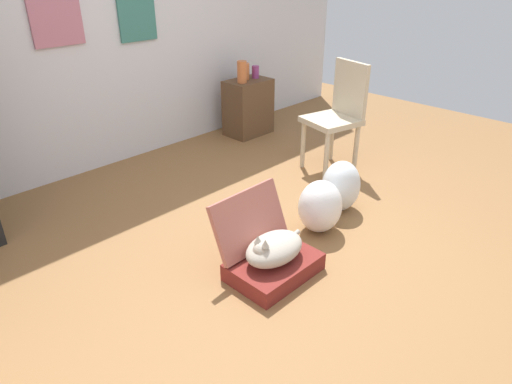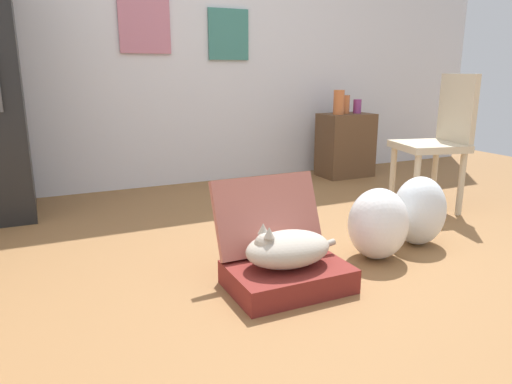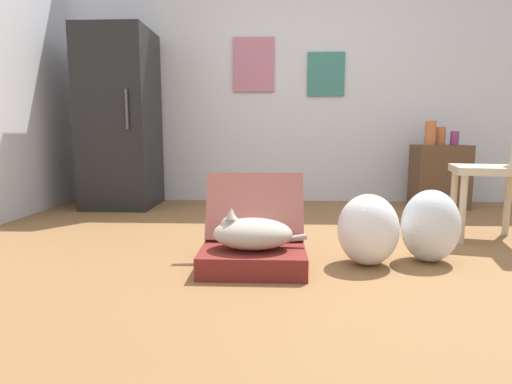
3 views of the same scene
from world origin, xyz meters
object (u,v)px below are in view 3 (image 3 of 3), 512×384
vase_tall (430,133)px  vase_short (455,138)px  vase_round (440,136)px  plastic_bag_white (368,230)px  plastic_bag_clear (430,226)px  suitcase_base (253,259)px  cat (251,233)px  side_table (439,177)px  chair (502,161)px  refrigerator (120,120)px

vase_tall → vase_short: 0.26m
vase_round → plastic_bag_white: bearing=-120.0°
vase_short → vase_round: vase_round is taller
plastic_bag_clear → vase_round: (0.72, 1.81, 0.49)m
suitcase_base → vase_short: 2.77m
cat → vase_tall: bearing=50.3°
side_table → chair: bearing=-93.9°
side_table → plastic_bag_clear: bearing=-112.3°
suitcase_base → refrigerator: refrigerator is taller
suitcase_base → plastic_bag_clear: plastic_bag_clear is taller
cat → plastic_bag_clear: size_ratio=1.22×
side_table → chair: (-0.09, -1.25, 0.23)m
plastic_bag_white → side_table: side_table is taller
plastic_bag_clear → vase_tall: (0.60, 1.73, 0.52)m
plastic_bag_clear → chair: chair is taller
plastic_bag_white → refrigerator: bearing=138.4°
plastic_bag_white → refrigerator: size_ratio=0.23×
chair → side_table: bearing=-170.6°
refrigerator → vase_short: bearing=1.0°
plastic_bag_clear → vase_short: bearing=64.4°
plastic_bag_white → refrigerator: refrigerator is taller
plastic_bag_clear → vase_round: size_ratio=2.37×
vase_round → chair: (-0.09, -1.30, -0.16)m
cat → plastic_bag_clear: 1.02m
chair → refrigerator: bearing=-98.4°
chair → suitcase_base: bearing=-53.1°
side_table → vase_round: vase_round is taller
vase_tall → vase_round: (0.12, 0.09, -0.03)m
suitcase_base → cat: cat is taller
suitcase_base → vase_tall: vase_tall is taller
plastic_bag_white → side_table: bearing=59.4°
plastic_bag_white → vase_round: 2.24m
plastic_bag_white → vase_short: bearing=56.7°
cat → refrigerator: (-1.38, 1.91, 0.65)m
suitcase_base → refrigerator: bearing=125.9°
suitcase_base → cat: size_ratio=1.12×
suitcase_base → vase_round: size_ratio=3.21×
side_table → vase_short: size_ratio=4.62×
plastic_bag_clear → refrigerator: bearing=144.2°
vase_short → plastic_bag_clear: bearing=-115.6°
refrigerator → plastic_bag_clear: bearing=-35.8°
plastic_bag_clear → chair: (0.64, 0.51, 0.33)m
plastic_bag_white → chair: bearing=30.4°
plastic_bag_clear → vase_short: size_ratio=3.11×
vase_tall → chair: (0.04, -1.21, -0.19)m
plastic_bag_clear → refrigerator: size_ratio=0.24×
side_table → chair: chair is taller
suitcase_base → side_table: 2.62m
suitcase_base → vase_round: bearing=49.5°
vase_round → chair: 1.31m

